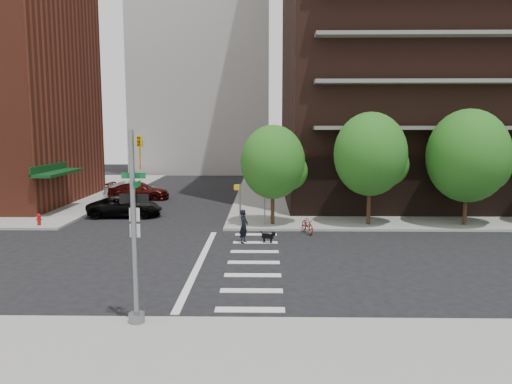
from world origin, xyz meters
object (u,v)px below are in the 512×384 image
at_px(fire_hydrant, 39,219).
at_px(dog_walker, 244,226).
at_px(parked_car_black, 125,207).
at_px(parked_car_maroon, 139,191).
at_px(parked_car_silver, 132,190).
at_px(scooter, 308,225).
at_px(traffic_signal, 135,243).

xyz_separation_m(fire_hydrant, dog_walker, (12.88, -3.85, 0.36)).
xyz_separation_m(parked_car_black, parked_car_maroon, (-1.17, 8.40, 0.05)).
bearing_deg(parked_car_black, parked_car_silver, 9.56).
distance_m(parked_car_black, parked_car_silver, 8.80).
bearing_deg(parked_car_black, fire_hydrant, 129.18).
bearing_deg(scooter, dog_walker, -158.69).
height_order(parked_car_black, parked_car_maroon, parked_car_maroon).
xyz_separation_m(parked_car_black, parked_car_silver, (-1.77, 8.62, 0.06)).
distance_m(traffic_signal, parked_car_black, 20.02).
height_order(parked_car_black, scooter, parked_car_black).
relative_size(fire_hydrant, dog_walker, 0.40).
relative_size(parked_car_silver, dog_walker, 2.55).
relative_size(parked_car_maroon, parked_car_silver, 1.12).
relative_size(fire_hydrant, parked_car_silver, 0.16).
height_order(parked_car_silver, scooter, parked_car_silver).
xyz_separation_m(parked_car_maroon, dog_walker, (9.73, -16.04, 0.15)).
bearing_deg(fire_hydrant, scooter, -4.50).
distance_m(scooter, dog_walker, 4.47).
bearing_deg(traffic_signal, dog_walker, 76.02).
height_order(traffic_signal, parked_car_silver, traffic_signal).
bearing_deg(parked_car_silver, traffic_signal, -167.08).
distance_m(parked_car_black, scooter, 13.23).
bearing_deg(parked_car_black, parked_car_maroon, 5.89).
bearing_deg(fire_hydrant, parked_car_maroon, 75.50).
bearing_deg(parked_car_silver, fire_hydrant, 166.18).
height_order(traffic_signal, scooter, traffic_signal).
bearing_deg(dog_walker, parked_car_maroon, 51.51).
height_order(fire_hydrant, parked_car_silver, parked_car_silver).
height_order(scooter, dog_walker, dog_walker).
relative_size(parked_car_silver, scooter, 2.44).
xyz_separation_m(parked_car_black, dog_walker, (8.56, -7.64, 0.21)).
relative_size(scooter, dog_walker, 1.04).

